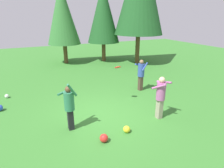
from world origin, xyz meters
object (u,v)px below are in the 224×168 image
object	(u,v)px
person_thrower	(69,104)
frisbee	(118,67)
person_catcher	(141,73)
tree_center	(62,14)
ball_yellow	(127,129)
person_bystander	(161,94)
ball_white	(7,96)
tree_right	(103,13)
ball_red	(104,138)

from	to	relation	value
person_thrower	frisbee	distance (m)	2.80
person_catcher	tree_center	xyz separation A→B (m)	(-2.25, 7.88, 2.91)
person_catcher	tree_center	world-z (taller)	tree_center
person_thrower	ball_yellow	xyz separation A→B (m)	(1.67, -1.02, -0.84)
person_bystander	ball_white	xyz separation A→B (m)	(-5.48, 4.67, -0.90)
person_bystander	frisbee	xyz separation A→B (m)	(-0.86, 1.89, 0.69)
ball_yellow	tree_right	bearing A→B (deg)	71.19
person_catcher	ball_red	xyz separation A→B (m)	(-3.50, -3.26, -0.84)
ball_red	person_bystander	bearing A→B (deg)	10.48
ball_red	tree_center	distance (m)	11.83
person_bystander	ball_yellow	size ratio (longest dim) A/B	6.97
person_bystander	tree_center	bearing A→B (deg)	-17.68
person_thrower	ball_red	xyz separation A→B (m)	(0.76, -1.17, -0.82)
frisbee	ball_white	size ratio (longest dim) A/B	1.51
person_bystander	ball_yellow	xyz separation A→B (m)	(-1.62, -0.32, -0.88)
ball_red	ball_white	bearing A→B (deg)	119.86
tree_center	tree_right	bearing A→B (deg)	-11.10
person_catcher	ball_white	world-z (taller)	person_catcher
frisbee	ball_red	world-z (taller)	frisbee
ball_yellow	tree_right	world-z (taller)	tree_right
person_thrower	person_bystander	bearing A→B (deg)	-38.16
ball_red	tree_right	distance (m)	12.04
frisbee	tree_right	distance (m)	8.92
person_catcher	ball_yellow	size ratio (longest dim) A/B	6.85
person_catcher	ball_white	size ratio (longest dim) A/B	8.55
person_catcher	frisbee	size ratio (longest dim) A/B	5.67
person_thrower	ball_red	size ratio (longest dim) A/B	6.55
ball_white	tree_center	bearing A→B (deg)	55.01
frisbee	tree_center	bearing A→B (deg)	92.69
person_thrower	tree_right	size ratio (longest dim) A/B	0.28
ball_red	ball_white	distance (m)	5.93
person_bystander	frisbee	world-z (taller)	frisbee
tree_center	person_catcher	bearing A→B (deg)	-74.07
ball_red	tree_right	world-z (taller)	tree_right
person_thrower	ball_white	size ratio (longest dim) A/B	9.19
tree_center	frisbee	bearing A→B (deg)	-87.31
ball_yellow	person_thrower	bearing A→B (deg)	148.46
person_thrower	tree_center	world-z (taller)	tree_center
person_catcher	ball_white	distance (m)	6.78
person_bystander	tree_center	size ratio (longest dim) A/B	0.27
tree_center	tree_right	xyz separation A→B (m)	(3.19, -0.63, 0.08)
ball_yellow	tree_center	size ratio (longest dim) A/B	0.04
frisbee	ball_yellow	bearing A→B (deg)	-108.93
person_bystander	tree_right	size ratio (longest dim) A/B	0.26
frisbee	ball_red	bearing A→B (deg)	-125.26
person_bystander	ball_yellow	world-z (taller)	person_bystander
person_bystander	ball_white	world-z (taller)	person_bystander
frisbee	tree_center	world-z (taller)	tree_center
frisbee	ball_red	distance (m)	3.28
ball_white	tree_center	world-z (taller)	tree_center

